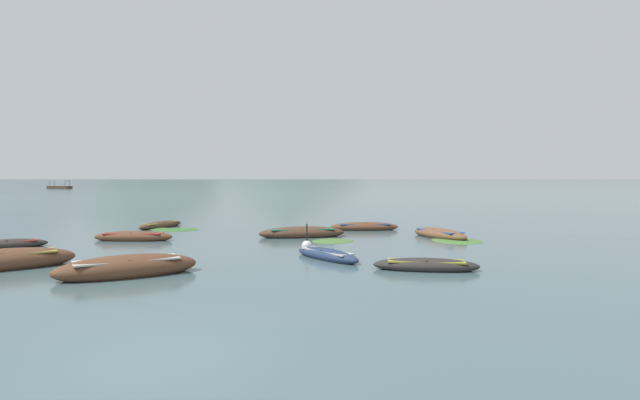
{
  "coord_description": "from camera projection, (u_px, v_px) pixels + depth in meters",
  "views": [
    {
      "loc": [
        2.84,
        -8.21,
        3.11
      ],
      "look_at": [
        2.43,
        57.63,
        0.09
      ],
      "focal_mm": 27.24,
      "sensor_mm": 36.0,
      "label": 1
    }
  ],
  "objects": [
    {
      "name": "rowboat_1",
      "position": [
        128.0,
        268.0,
        15.36
      ],
      "size": [
        4.47,
        3.4,
        0.84
      ],
      "color": "brown",
      "rests_on": "ground"
    },
    {
      "name": "mooring_buoy",
      "position": [
        307.0,
        245.0,
        21.5
      ],
      "size": [
        0.46,
        0.46,
        1.21
      ],
      "color": "silver",
      "rests_on": "ground"
    },
    {
      "name": "weed_patch_2",
      "position": [
        158.0,
        229.0,
        29.37
      ],
      "size": [
        2.96,
        2.38,
        0.14
      ],
      "primitive_type": "ellipsoid",
      "rotation": [
        0.0,
        0.0,
        1.09
      ],
      "color": "#38662D",
      "rests_on": "ground"
    },
    {
      "name": "rowboat_7",
      "position": [
        1.0,
        261.0,
        16.55
      ],
      "size": [
        4.58,
        3.92,
        0.86
      ],
      "color": "brown",
      "rests_on": "ground"
    },
    {
      "name": "weed_patch_1",
      "position": [
        457.0,
        241.0,
        23.88
      ],
      "size": [
        3.17,
        3.4,
        0.14
      ],
      "primitive_type": "ellipsoid",
      "rotation": [
        0.0,
        0.0,
        0.39
      ],
      "color": "#477033",
      "rests_on": "ground"
    },
    {
      "name": "rowboat_6",
      "position": [
        327.0,
        255.0,
        18.56
      ],
      "size": [
        2.87,
        3.36,
        0.51
      ],
      "color": "navy",
      "rests_on": "ground"
    },
    {
      "name": "mountain_2",
      "position": [
        284.0,
        153.0,
        2005.0
      ],
      "size": [
        784.44,
        784.44,
        209.05
      ],
      "primitive_type": "cone",
      "color": "#4C5B56",
      "rests_on": "ground"
    },
    {
      "name": "ground_plane",
      "position": [
        322.0,
        179.0,
        1506.76
      ],
      "size": [
        6000.0,
        6000.0,
        0.0
      ],
      "primitive_type": "plane",
      "color": "#476066"
    },
    {
      "name": "weed_patch_3",
      "position": [
        333.0,
        241.0,
        23.78
      ],
      "size": [
        2.67,
        2.56,
        0.14
      ],
      "primitive_type": "ellipsoid",
      "rotation": [
        0.0,
        0.0,
        0.43
      ],
      "color": "#477033",
      "rests_on": "ground"
    },
    {
      "name": "rowboat_3",
      "position": [
        302.0,
        233.0,
        25.47
      ],
      "size": [
        4.73,
        2.2,
        0.7
      ],
      "color": "#4C3323",
      "rests_on": "ground"
    },
    {
      "name": "rowboat_9",
      "position": [
        7.0,
        244.0,
        21.52
      ],
      "size": [
        3.25,
        2.38,
        0.49
      ],
      "color": "#2D2826",
      "rests_on": "ground"
    },
    {
      "name": "rowboat_4",
      "position": [
        161.0,
        225.0,
        30.29
      ],
      "size": [
        2.2,
        3.96,
        0.51
      ],
      "color": "#4C3323",
      "rests_on": "ground"
    },
    {
      "name": "rowboat_5",
      "position": [
        364.0,
        227.0,
        28.93
      ],
      "size": [
        4.18,
        1.52,
        0.59
      ],
      "color": "brown",
      "rests_on": "ground"
    },
    {
      "name": "rowboat_8",
      "position": [
        426.0,
        265.0,
        16.34
      ],
      "size": [
        3.65,
        1.46,
        0.51
      ],
      "color": "#2D2826",
      "rests_on": "ground"
    },
    {
      "name": "mountain_1",
      "position": [
        137.0,
        142.0,
        2084.69
      ],
      "size": [
        1059.57,
        1059.57,
        311.23
      ],
      "primitive_type": "cone",
      "color": "#4C5B56",
      "rests_on": "ground"
    },
    {
      "name": "rowboat_0",
      "position": [
        133.0,
        237.0,
        24.03
      ],
      "size": [
        3.91,
        1.05,
        0.6
      ],
      "color": "brown",
      "rests_on": "ground"
    },
    {
      "name": "weed_patch_0",
      "position": [
        176.0,
        230.0,
        28.85
      ],
      "size": [
        2.88,
        2.19,
        0.14
      ],
      "primitive_type": "ellipsoid",
      "rotation": [
        0.0,
        0.0,
        0.09
      ],
      "color": "#38662D",
      "rests_on": "ground"
    },
    {
      "name": "ferry_0",
      "position": [
        60.0,
        187.0,
        140.05
      ],
      "size": [
        7.41,
        4.0,
        2.54
      ],
      "color": "#4C3323",
      "rests_on": "ground"
    },
    {
      "name": "rowboat_2",
      "position": [
        439.0,
        234.0,
        25.14
      ],
      "size": [
        2.79,
        4.07,
        0.62
      ],
      "color": "brown",
      "rests_on": "ground"
    }
  ]
}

